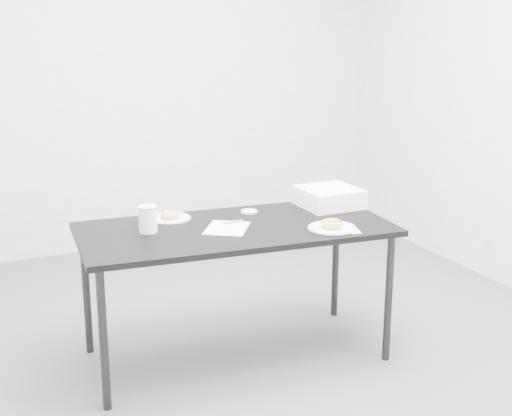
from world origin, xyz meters
name	(u,v)px	position (x,y,z in m)	size (l,w,h in m)	color
floor	(238,346)	(0.00, 0.00, 0.00)	(4.00, 4.00, 0.00)	#525358
wall_back	(132,72)	(0.00, 2.00, 1.35)	(4.00, 0.02, 2.70)	white
table	(235,237)	(-0.05, -0.10, 0.66)	(1.63, 0.86, 0.72)	black
scorecard	(227,228)	(-0.10, -0.11, 0.72)	(0.20, 0.25, 0.00)	white
logo_patch	(236,221)	(-0.02, -0.03, 0.72)	(0.04, 0.04, 0.00)	green
pen	(233,222)	(-0.04, -0.04, 0.72)	(0.01, 0.01, 0.12)	#0D9478
napkin	(341,229)	(0.41, -0.37, 0.72)	(0.17, 0.17, 0.00)	white
plate_near	(332,228)	(0.37, -0.35, 0.73)	(0.24, 0.24, 0.01)	white
donut_near	(332,224)	(0.37, -0.35, 0.75)	(0.11, 0.11, 0.04)	gold
plate_far	(170,218)	(-0.31, 0.17, 0.72)	(0.22, 0.22, 0.01)	white
donut_far	(170,215)	(-0.31, 0.17, 0.74)	(0.10, 0.10, 0.03)	gold
coffee_cup	(148,219)	(-0.48, -0.01, 0.79)	(0.09, 0.09, 0.13)	white
cup_lid	(249,212)	(0.12, 0.11, 0.72)	(0.09, 0.09, 0.01)	white
bakery_box	(329,197)	(0.58, 0.05, 0.77)	(0.31, 0.31, 0.10)	white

